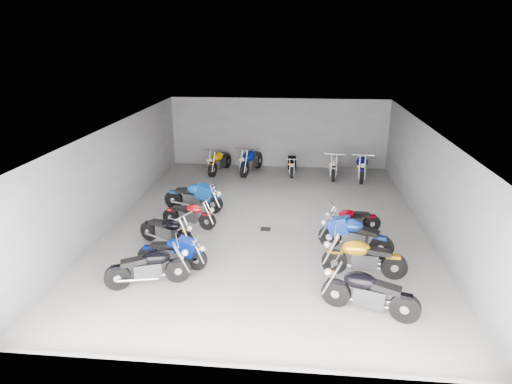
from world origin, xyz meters
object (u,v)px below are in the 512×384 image
(motorcycle_left_c, at_px, (167,230))
(motorcycle_right_b, at_px, (363,257))
(motorcycle_back_d, at_px, (292,164))
(motorcycle_left_a, at_px, (149,267))
(motorcycle_right_c, at_px, (354,235))
(motorcycle_left_b, at_px, (173,252))
(drain_grate, at_px, (266,229))
(motorcycle_back_f, at_px, (361,166))
(motorcycle_left_e, at_px, (194,197))
(motorcycle_back_c, at_px, (251,161))
(motorcycle_back_b, at_px, (219,161))
(motorcycle_back_e, at_px, (334,165))
(motorcycle_right_a, at_px, (369,292))
(motorcycle_left_d, at_px, (190,214))
(motorcycle_right_d, at_px, (352,220))

(motorcycle_left_c, distance_m, motorcycle_right_b, 5.65)
(motorcycle_back_d, bearing_deg, motorcycle_left_a, 69.50)
(motorcycle_left_c, bearing_deg, motorcycle_right_c, 115.27)
(motorcycle_left_b, relative_size, motorcycle_back_d, 1.01)
(drain_grate, relative_size, motorcycle_right_b, 0.15)
(motorcycle_left_b, xyz_separation_m, motorcycle_back_f, (5.91, 8.64, 0.10))
(motorcycle_left_e, xyz_separation_m, motorcycle_back_c, (1.49, 4.89, 0.05))
(motorcycle_right_b, relative_size, motorcycle_back_c, 0.93)
(motorcycle_left_c, bearing_deg, motorcycle_back_b, -157.06)
(motorcycle_back_c, distance_m, motorcycle_back_e, 3.69)
(motorcycle_left_e, bearing_deg, motorcycle_right_a, 53.16)
(motorcycle_left_e, bearing_deg, motorcycle_left_c, 7.98)
(motorcycle_left_d, relative_size, motorcycle_back_b, 0.83)
(motorcycle_left_a, height_order, motorcycle_right_b, motorcycle_right_b)
(motorcycle_right_a, xyz_separation_m, motorcycle_back_f, (1.05, 10.28, 0.03))
(motorcycle_left_c, bearing_deg, motorcycle_left_d, -169.24)
(motorcycle_left_a, bearing_deg, motorcycle_back_c, 151.69)
(motorcycle_left_b, xyz_separation_m, motorcycle_back_d, (2.91, 9.08, -0.00))
(motorcycle_right_c, bearing_deg, motorcycle_left_e, 85.93)
(motorcycle_back_e, bearing_deg, motorcycle_right_d, 97.50)
(motorcycle_left_a, bearing_deg, motorcycle_right_b, 80.60)
(motorcycle_left_d, xyz_separation_m, motorcycle_right_a, (5.08, -4.36, 0.08))
(motorcycle_left_d, distance_m, motorcycle_right_d, 5.14)
(motorcycle_left_d, height_order, motorcycle_right_c, motorcycle_right_c)
(motorcycle_left_c, relative_size, motorcycle_right_c, 0.90)
(motorcycle_back_d, distance_m, motorcycle_back_e, 1.89)
(motorcycle_right_d, relative_size, motorcycle_back_f, 0.78)
(motorcycle_left_e, bearing_deg, motorcycle_right_c, 73.28)
(motorcycle_right_b, distance_m, motorcycle_back_d, 9.25)
(motorcycle_left_e, relative_size, motorcycle_right_b, 1.00)
(motorcycle_left_c, distance_m, motorcycle_right_d, 5.66)
(motorcycle_left_e, relative_size, motorcycle_right_c, 1.06)
(motorcycle_back_f, bearing_deg, motorcycle_left_e, 40.44)
(motorcycle_left_e, distance_m, motorcycle_back_c, 5.11)
(motorcycle_back_b, bearing_deg, motorcycle_back_c, -162.05)
(motorcycle_right_a, height_order, motorcycle_back_d, motorcycle_right_a)
(motorcycle_right_c, height_order, motorcycle_right_d, motorcycle_right_c)
(drain_grate, bearing_deg, motorcycle_back_b, 112.67)
(motorcycle_back_d, bearing_deg, motorcycle_back_b, -0.83)
(drain_grate, height_order, motorcycle_left_d, motorcycle_left_d)
(motorcycle_left_e, xyz_separation_m, motorcycle_right_d, (5.33, -1.43, -0.08))
(motorcycle_right_d, bearing_deg, motorcycle_back_b, 24.55)
(motorcycle_back_d, bearing_deg, motorcycle_left_c, 63.41)
(motorcycle_right_c, relative_size, motorcycle_back_d, 1.09)
(motorcycle_right_b, xyz_separation_m, motorcycle_back_e, (-0.17, 8.83, 0.01))
(motorcycle_back_b, bearing_deg, motorcycle_right_d, 144.63)
(motorcycle_right_a, xyz_separation_m, motorcycle_back_b, (-5.21, 10.62, 0.01))
(drain_grate, height_order, motorcycle_left_b, motorcycle_left_b)
(drain_grate, relative_size, motorcycle_right_a, 0.15)
(drain_grate, xyz_separation_m, motorcycle_left_d, (-2.45, -0.07, 0.44))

